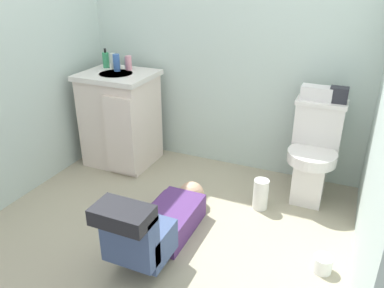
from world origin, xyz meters
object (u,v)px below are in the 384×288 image
Objects in this scene: faucet at (126,63)px; soap_dispenser at (106,60)px; vanity_cabinet at (121,118)px; bottle_white at (113,61)px; person_plumber at (158,223)px; paper_towel_roll at (261,194)px; toiletry_bag at (339,95)px; toilet_paper_roll at (323,264)px; tissue_box at (317,93)px; toilet at (314,153)px; bottle_blue at (117,63)px; bottle_pink at (129,63)px.

faucet is 0.19m from soap_dispenser.
bottle_white is (-0.10, 0.10, 0.47)m from vanity_cabinet.
person_plumber reaches higher than paper_towel_roll.
toilet_paper_roll is (0.10, -0.90, -0.76)m from toiletry_bag.
paper_towel_roll is 0.71m from toilet_paper_roll.
toiletry_bag is 1.18m from toilet_paper_roll.
soap_dispenser reaches higher than person_plumber.
tissue_box is at bearing 56.01° from person_plumber.
faucet is 1.60m from tissue_box.
bottle_white is at bearing -13.16° from soap_dispenser.
bottle_white is 1.67m from paper_towel_roll.
toilet is 0.90m from toilet_paper_roll.
faucet is 0.45× the size of tissue_box.
bottle_blue is (-0.89, 0.99, 0.72)m from person_plumber.
soap_dispenser is 0.09m from bottle_white.
bottle_pink is at bearing 163.91° from paper_towel_roll.
toilet_paper_roll is (0.50, -0.49, -0.07)m from paper_towel_roll.
toiletry_bag reaches higher than person_plumber.
toilet is at bearing 46.80° from paper_towel_roll.
faucet is 0.43× the size of paper_towel_roll.
person_plumber is 1.01m from toilet_paper_roll.
faucet is at bearing 6.01° from soap_dispenser.
bottle_pink is at bearing -178.86° from toiletry_bag.
bottle_white is 1.12× the size of bottle_pink.
paper_towel_roll is at bearing -121.88° from tissue_box.
faucet is at bearing -179.45° from toiletry_bag.
toilet is 0.44m from tissue_box.
bottle_blue reaches higher than bottle_white.
bottle_blue reaches higher than person_plumber.
vanity_cabinet reaches higher than person_plumber.
vanity_cabinet reaches higher than paper_towel_roll.
toiletry_bag is at bearing 45.35° from paper_towel_roll.
person_plumber is 6.42× the size of soap_dispenser.
toilet_paper_roll is at bearing -83.91° from toiletry_bag.
toilet_paper_roll is (1.84, -0.74, -0.37)m from vanity_cabinet.
faucet is 1.75m from toiletry_bag.
toilet_paper_roll is (2.03, -0.87, -0.84)m from soap_dispenser.
person_plumber is 1.51m from bottle_pink.
toilet is 6.05× the size of toiletry_bag.
bottle_white reaches higher than paper_towel_roll.
tissue_box is 0.15m from toiletry_bag.
bottle_pink is at bearing 154.26° from toilet_paper_roll.
person_plumber is at bearing -129.06° from toiletry_bag.
vanity_cabinet is at bearing -45.48° from bottle_white.
toilet is 1.76m from bottle_blue.
bottle_pink is (0.23, 0.00, -0.01)m from soap_dispenser.
toilet_paper_roll is at bearing -23.08° from soap_dispenser.
bottle_pink reaches higher than vanity_cabinet.
person_plumber is at bearing -127.95° from toilet.
toilet_paper_roll is at bearing -21.93° from vanity_cabinet.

